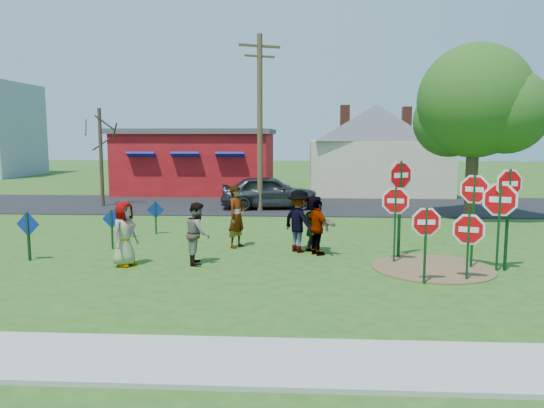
# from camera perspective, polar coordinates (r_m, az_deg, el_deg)

# --- Properties ---
(ground) EXTENTS (120.00, 120.00, 0.00)m
(ground) POSITION_cam_1_polar(r_m,az_deg,el_deg) (15.38, -0.61, -5.78)
(ground) COLOR #264F16
(ground) RESTS_ON ground
(sidewalk) EXTENTS (22.00, 1.80, 0.08)m
(sidewalk) POSITION_cam_1_polar(r_m,az_deg,el_deg) (8.54, -4.06, -16.51)
(sidewalk) COLOR #9E9E99
(sidewalk) RESTS_ON ground
(road) EXTENTS (120.00, 7.50, 0.04)m
(road) POSITION_cam_1_polar(r_m,az_deg,el_deg) (26.69, 1.08, -0.13)
(road) COLOR black
(road) RESTS_ON ground
(dirt_patch) EXTENTS (3.20, 3.20, 0.03)m
(dirt_patch) POSITION_cam_1_polar(r_m,az_deg,el_deg) (14.78, 16.91, -6.58)
(dirt_patch) COLOR brown
(dirt_patch) RESTS_ON ground
(red_building) EXTENTS (9.40, 7.69, 3.90)m
(red_building) POSITION_cam_1_polar(r_m,az_deg,el_deg) (33.61, -7.91, 4.67)
(red_building) COLOR maroon
(red_building) RESTS_ON ground
(cream_house) EXTENTS (9.40, 9.40, 6.50)m
(cream_house) POSITION_cam_1_polar(r_m,az_deg,el_deg) (33.25, 11.11, 6.23)
(cream_house) COLOR beige
(cream_house) RESTS_ON ground
(stop_sign_a) EXTENTS (0.94, 0.06, 1.96)m
(stop_sign_a) POSITION_cam_1_polar(r_m,az_deg,el_deg) (12.96, 16.22, -2.54)
(stop_sign_a) COLOR #103C19
(stop_sign_a) RESTS_ON ground
(stop_sign_b) EXTENTS (0.99, 0.56, 2.94)m
(stop_sign_b) POSITION_cam_1_polar(r_m,az_deg,el_deg) (15.48, 13.64, 2.09)
(stop_sign_b) COLOR #103C19
(stop_sign_b) RESTS_ON ground
(stop_sign_c) EXTENTS (0.91, 0.53, 2.62)m
(stop_sign_c) POSITION_cam_1_polar(r_m,az_deg,el_deg) (14.82, 20.91, 0.45)
(stop_sign_c) COLOR #103C19
(stop_sign_c) RESTS_ON ground
(stop_sign_d) EXTENTS (1.00, 0.30, 2.80)m
(stop_sign_d) POSITION_cam_1_polar(r_m,az_deg,el_deg) (14.84, 24.12, 1.05)
(stop_sign_d) COLOR #103C19
(stop_sign_d) RESTS_ON ground
(stop_sign_e) EXTENTS (0.99, 0.35, 1.77)m
(stop_sign_e) POSITION_cam_1_polar(r_m,az_deg,el_deg) (13.63, 20.39, -3.00)
(stop_sign_e) COLOR #103C19
(stop_sign_e) RESTS_ON ground
(stop_sign_f) EXTENTS (1.11, 0.43, 2.46)m
(stop_sign_f) POSITION_cam_1_polar(r_m,az_deg,el_deg) (14.73, 23.30, -0.16)
(stop_sign_f) COLOR #103C19
(stop_sign_f) RESTS_ON ground
(stop_sign_g) EXTENTS (1.00, 0.19, 2.24)m
(stop_sign_g) POSITION_cam_1_polar(r_m,az_deg,el_deg) (14.89, 13.13, -0.39)
(stop_sign_g) COLOR #103C19
(stop_sign_g) RESTS_ON ground
(blue_diamond_a) EXTENTS (0.71, 0.12, 1.40)m
(blue_diamond_a) POSITION_cam_1_polar(r_m,az_deg,el_deg) (16.33, -24.75, -2.59)
(blue_diamond_a) COLOR #103C19
(blue_diamond_a) RESTS_ON ground
(blue_diamond_b) EXTENTS (0.60, 0.06, 1.25)m
(blue_diamond_b) POSITION_cam_1_polar(r_m,az_deg,el_deg) (17.08, -16.85, -2.12)
(blue_diamond_b) COLOR #103C19
(blue_diamond_b) RESTS_ON ground
(blue_diamond_c) EXTENTS (0.73, 0.07, 1.23)m
(blue_diamond_c) POSITION_cam_1_polar(r_m,az_deg,el_deg) (18.85, -15.92, -1.32)
(blue_diamond_c) COLOR #103C19
(blue_diamond_c) RESTS_ON ground
(blue_diamond_d) EXTENTS (0.62, 0.07, 1.19)m
(blue_diamond_d) POSITION_cam_1_polar(r_m,az_deg,el_deg) (19.31, -12.40, -1.04)
(blue_diamond_d) COLOR #103C19
(blue_diamond_d) RESTS_ON ground
(person_a) EXTENTS (0.83, 1.00, 1.75)m
(person_a) POSITION_cam_1_polar(r_m,az_deg,el_deg) (14.78, -15.59, -3.12)
(person_a) COLOR #475F8F
(person_a) RESTS_ON ground
(person_b) EXTENTS (0.76, 0.85, 1.96)m
(person_b) POSITION_cam_1_polar(r_m,az_deg,el_deg) (16.63, -3.81, -1.36)
(person_b) COLOR #217873
(person_b) RESTS_ON ground
(person_c) EXTENTS (0.79, 0.93, 1.70)m
(person_c) POSITION_cam_1_polar(r_m,az_deg,el_deg) (14.64, -7.99, -3.12)
(person_c) COLOR brown
(person_c) RESTS_ON ground
(person_d) EXTENTS (1.33, 1.38, 1.89)m
(person_d) POSITION_cam_1_polar(r_m,az_deg,el_deg) (15.98, 2.93, -1.84)
(person_d) COLOR #2F2F33
(person_d) RESTS_ON ground
(person_e) EXTENTS (0.89, 1.01, 1.64)m
(person_e) POSITION_cam_1_polar(r_m,az_deg,el_deg) (15.59, 4.91, -2.55)
(person_e) COLOR #563663
(person_e) RESTS_ON ground
(person_f) EXTENTS (1.28, 1.63, 1.73)m
(person_f) POSITION_cam_1_polar(r_m,az_deg,el_deg) (15.95, 4.58, -2.16)
(person_f) COLOR #1B4A25
(person_f) RESTS_ON ground
(suv) EXTENTS (4.81, 2.37, 1.58)m
(suv) POSITION_cam_1_polar(r_m,az_deg,el_deg) (25.33, -0.27, 1.31)
(suv) COLOR #2F2F33
(suv) RESTS_ON road
(utility_pole) EXTENTS (1.82, 0.92, 8.02)m
(utility_pole) POSITION_cam_1_polar(r_m,az_deg,el_deg) (24.45, -1.32, 9.05)
(utility_pole) COLOR #4C3823
(utility_pole) RESTS_ON ground
(leafy_tree) EXTENTS (5.09, 4.64, 7.23)m
(leafy_tree) POSITION_cam_1_polar(r_m,az_deg,el_deg) (23.53, 21.26, 9.69)
(leafy_tree) COLOR #382819
(leafy_tree) RESTS_ON ground
(bare_tree_west) EXTENTS (1.80, 1.80, 4.83)m
(bare_tree_west) POSITION_cam_1_polar(r_m,az_deg,el_deg) (27.42, -17.97, 6.23)
(bare_tree_west) COLOR #382819
(bare_tree_west) RESTS_ON ground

